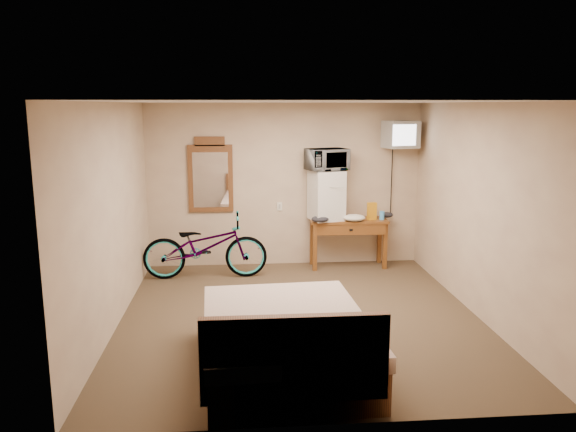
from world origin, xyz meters
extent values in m
plane|color=#3F311F|center=(0.00, 0.00, 0.00)|extent=(4.60, 4.60, 0.00)
plane|color=silver|center=(0.00, 0.00, 2.50)|extent=(4.60, 4.60, 0.00)
cube|color=beige|center=(0.00, 2.30, 1.25)|extent=(4.20, 0.04, 2.50)
cube|color=beige|center=(0.00, -2.30, 1.25)|extent=(4.20, 0.04, 2.50)
cube|color=beige|center=(-2.10, 0.00, 1.25)|extent=(0.04, 4.60, 2.50)
cube|color=beige|center=(2.10, 0.00, 1.25)|extent=(0.04, 4.60, 2.50)
cube|color=silver|center=(-0.08, 2.29, 0.92)|extent=(0.08, 0.01, 0.13)
cube|color=brown|center=(0.96, 2.04, 0.73)|extent=(1.19, 0.50, 0.04)
cube|color=brown|center=(0.42, 1.86, 0.35)|extent=(0.06, 0.06, 0.71)
cube|color=brown|center=(1.50, 1.86, 0.35)|extent=(0.06, 0.06, 0.71)
cube|color=brown|center=(0.42, 2.22, 0.35)|extent=(0.06, 0.06, 0.71)
cube|color=brown|center=(1.50, 2.22, 0.35)|extent=(0.06, 0.06, 0.71)
cube|color=brown|center=(0.96, 1.84, 0.63)|extent=(1.06, 0.08, 0.16)
cube|color=black|center=(0.96, 1.83, 0.63)|extent=(0.05, 0.02, 0.03)
cube|color=silver|center=(0.62, 2.04, 1.13)|extent=(0.56, 0.54, 0.75)
cube|color=gray|center=(0.62, 1.82, 1.28)|extent=(0.46, 0.01, 0.00)
cylinder|color=gray|center=(0.45, 1.82, 1.08)|extent=(0.02, 0.02, 0.27)
imported|color=silver|center=(0.62, 2.04, 1.66)|extent=(0.68, 0.57, 0.33)
cube|color=orange|center=(1.31, 1.98, 0.88)|extent=(0.15, 0.11, 0.26)
cylinder|color=#47A2F1|center=(1.46, 1.96, 0.82)|extent=(0.07, 0.07, 0.13)
ellipsoid|color=silver|center=(1.02, 1.89, 0.80)|extent=(0.33, 0.26, 0.10)
ellipsoid|color=black|center=(0.50, 1.84, 0.80)|extent=(0.26, 0.20, 0.10)
ellipsoid|color=black|center=(1.58, 2.11, 0.79)|extent=(0.19, 0.15, 0.09)
cube|color=black|center=(1.72, 2.28, 1.94)|extent=(0.14, 0.02, 0.14)
cylinder|color=black|center=(1.72, 2.24, 1.94)|extent=(0.05, 0.30, 0.05)
cube|color=gray|center=(1.72, 2.02, 2.03)|extent=(0.54, 0.49, 0.40)
cube|color=white|center=(1.72, 1.82, 2.03)|extent=(0.37, 0.10, 0.31)
cube|color=black|center=(1.72, 2.22, 2.03)|extent=(0.28, 0.08, 0.25)
cube|color=brown|center=(-1.13, 2.27, 1.37)|extent=(0.67, 0.04, 1.02)
cube|color=brown|center=(-1.13, 2.27, 1.93)|extent=(0.45, 0.04, 0.14)
cube|color=white|center=(-1.13, 2.25, 1.35)|extent=(0.53, 0.01, 0.84)
imported|color=black|center=(-1.20, 1.65, 0.47)|extent=(1.78, 0.65, 0.93)
cube|color=brown|center=(-0.28, -1.30, 0.20)|extent=(1.56, 2.02, 0.40)
cube|color=#BFB494|center=(-0.28, -1.30, 0.45)|extent=(1.61, 2.07, 0.14)
cube|color=brown|center=(-0.28, -2.26, 0.55)|extent=(1.46, 0.08, 0.70)
ellipsoid|color=beige|center=(-0.62, -1.95, 0.58)|extent=(0.57, 0.35, 0.20)
ellipsoid|color=beige|center=(0.06, -1.95, 0.58)|extent=(0.57, 0.35, 0.20)
camera|label=1|loc=(-0.68, -6.26, 2.47)|focal=35.00mm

